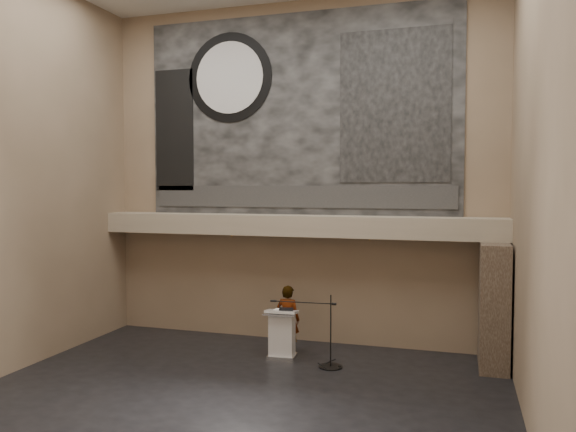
% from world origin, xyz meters
% --- Properties ---
extents(floor, '(10.00, 10.00, 0.00)m').
position_xyz_m(floor, '(0.00, 0.00, 0.00)').
color(floor, black).
rests_on(floor, ground).
extents(wall_back, '(10.00, 0.02, 8.50)m').
position_xyz_m(wall_back, '(0.00, 4.00, 4.25)').
color(wall_back, '#79644C').
rests_on(wall_back, floor).
extents(wall_front, '(10.00, 0.02, 8.50)m').
position_xyz_m(wall_front, '(0.00, -4.00, 4.25)').
color(wall_front, '#79644C').
rests_on(wall_front, floor).
extents(wall_left, '(0.02, 8.00, 8.50)m').
position_xyz_m(wall_left, '(-5.00, 0.00, 4.25)').
color(wall_left, '#79644C').
rests_on(wall_left, floor).
extents(wall_right, '(0.02, 8.00, 8.50)m').
position_xyz_m(wall_right, '(5.00, 0.00, 4.25)').
color(wall_right, '#79644C').
rests_on(wall_right, floor).
extents(soffit, '(10.00, 0.80, 0.50)m').
position_xyz_m(soffit, '(0.00, 3.60, 2.95)').
color(soffit, gray).
rests_on(soffit, wall_back).
extents(sprinkler_left, '(0.04, 0.04, 0.06)m').
position_xyz_m(sprinkler_left, '(-1.60, 3.55, 2.67)').
color(sprinkler_left, '#B2893D').
rests_on(sprinkler_left, soffit).
extents(sprinkler_right, '(0.04, 0.04, 0.06)m').
position_xyz_m(sprinkler_right, '(1.90, 3.55, 2.67)').
color(sprinkler_right, '#B2893D').
rests_on(sprinkler_right, soffit).
extents(banner, '(8.00, 0.05, 5.00)m').
position_xyz_m(banner, '(0.00, 3.97, 5.70)').
color(banner, black).
rests_on(banner, wall_back).
extents(banner_text_strip, '(7.76, 0.02, 0.55)m').
position_xyz_m(banner_text_strip, '(0.00, 3.93, 3.65)').
color(banner_text_strip, '#2A2A2A').
rests_on(banner_text_strip, banner).
extents(banner_clock_rim, '(2.30, 0.02, 2.30)m').
position_xyz_m(banner_clock_rim, '(-1.80, 3.93, 6.70)').
color(banner_clock_rim, black).
rests_on(banner_clock_rim, banner).
extents(banner_clock_face, '(1.84, 0.02, 1.84)m').
position_xyz_m(banner_clock_face, '(-1.80, 3.91, 6.70)').
color(banner_clock_face, silver).
rests_on(banner_clock_face, banner).
extents(banner_building_print, '(2.60, 0.02, 3.60)m').
position_xyz_m(banner_building_print, '(2.40, 3.93, 5.80)').
color(banner_building_print, black).
rests_on(banner_building_print, banner).
extents(banner_brick_print, '(1.10, 0.02, 3.20)m').
position_xyz_m(banner_brick_print, '(-3.40, 3.93, 5.40)').
color(banner_brick_print, black).
rests_on(banner_brick_print, banner).
extents(stone_pier, '(0.60, 1.40, 2.70)m').
position_xyz_m(stone_pier, '(4.65, 3.15, 1.35)').
color(stone_pier, '#413328').
rests_on(stone_pier, floor).
extents(lectern, '(0.73, 0.55, 1.13)m').
position_xyz_m(lectern, '(0.10, 2.43, 0.55)').
color(lectern, silver).
rests_on(lectern, floor).
extents(binder, '(0.36, 0.31, 0.04)m').
position_xyz_m(binder, '(0.18, 2.46, 1.12)').
color(binder, black).
rests_on(binder, lectern).
extents(papers, '(0.26, 0.34, 0.00)m').
position_xyz_m(papers, '(0.01, 2.43, 1.10)').
color(papers, white).
rests_on(papers, lectern).
extents(speaker_person, '(0.63, 0.45, 1.60)m').
position_xyz_m(speaker_person, '(0.10, 2.86, 0.80)').
color(speaker_person, white).
rests_on(speaker_person, floor).
extents(mic_stand, '(1.60, 0.52, 1.58)m').
position_xyz_m(mic_stand, '(1.25, 2.11, 0.24)').
color(mic_stand, black).
rests_on(mic_stand, floor).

